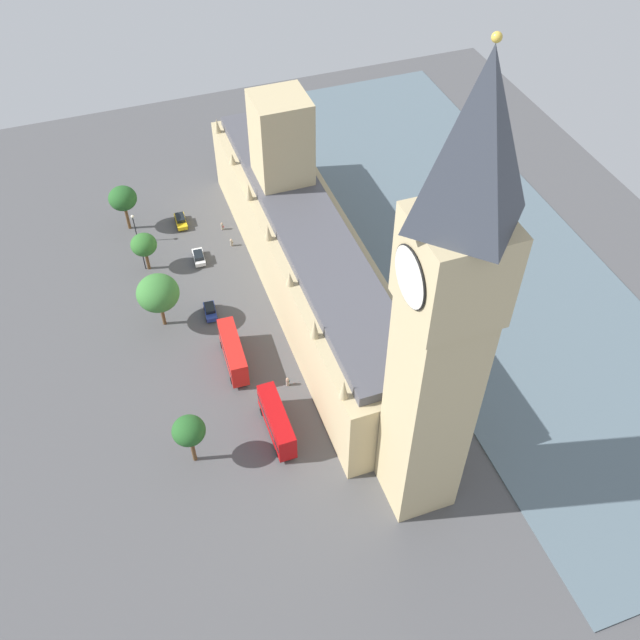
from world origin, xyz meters
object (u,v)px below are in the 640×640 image
(double_decker_bus_under_trees, at_px, (233,352))
(plane_tree_slot_11, at_px, (158,293))
(car_blue_far_end, at_px, (210,311))
(car_white_midblock, at_px, (199,257))
(plane_tree_corner, at_px, (189,431))
(double_decker_bus_by_river_gate, at_px, (277,421))
(street_lamp_slot_13, at_px, (134,223))
(clock_tower, at_px, (444,323))
(plane_tree_slot_10, at_px, (144,245))
(pedestrian_trailing, at_px, (287,382))
(plane_tree_kerbside, at_px, (123,199))
(street_lamp_slot_12, at_px, (141,248))
(pedestrian_leading, at_px, (231,243))
(parliament_building, at_px, (305,249))
(pedestrian_near_tower, at_px, (222,226))
(car_yellow_cab_opposite_hall, at_px, (181,220))

(double_decker_bus_under_trees, distance_m, plane_tree_slot_11, 15.07)
(plane_tree_slot_11, bearing_deg, car_blue_far_end, 176.33)
(car_white_midblock, xyz_separation_m, plane_tree_corner, (9.63, 39.57, 5.75))
(car_white_midblock, distance_m, double_decker_bus_by_river_gate, 39.20)
(car_blue_far_end, bearing_deg, street_lamp_slot_13, -65.56)
(clock_tower, distance_m, plane_tree_corner, 38.76)
(plane_tree_slot_10, bearing_deg, pedestrian_trailing, 114.38)
(plane_tree_kerbside, height_order, street_lamp_slot_12, plane_tree_kerbside)
(double_decker_bus_under_trees, height_order, street_lamp_slot_12, street_lamp_slot_12)
(car_blue_far_end, distance_m, pedestrian_trailing, 19.52)
(car_blue_far_end, distance_m, street_lamp_slot_13, 23.99)
(clock_tower, relative_size, car_blue_far_end, 14.41)
(car_blue_far_end, relative_size, street_lamp_slot_12, 0.63)
(double_decker_bus_by_river_gate, distance_m, plane_tree_kerbside, 53.79)
(car_white_midblock, relative_size, plane_tree_slot_11, 0.45)
(car_blue_far_end, relative_size, double_decker_bus_under_trees, 0.40)
(pedestrian_leading, relative_size, street_lamp_slot_13, 0.26)
(car_white_midblock, bearing_deg, street_lamp_slot_13, 139.71)
(pedestrian_leading, height_order, street_lamp_slot_12, street_lamp_slot_12)
(parliament_building, distance_m, plane_tree_kerbside, 36.14)
(parliament_building, height_order, street_lamp_slot_13, parliament_building)
(parliament_building, height_order, pedestrian_near_tower, parliament_building)
(parliament_building, relative_size, car_blue_far_end, 16.69)
(street_lamp_slot_13, bearing_deg, street_lamp_slot_12, 90.08)
(pedestrian_trailing, bearing_deg, clock_tower, 3.63)
(double_decker_bus_under_trees, xyz_separation_m, plane_tree_corner, (9.42, 14.76, 4.00))
(car_blue_far_end, bearing_deg, plane_tree_corner, 76.80)
(street_lamp_slot_12, bearing_deg, parliament_building, 151.46)
(car_yellow_cab_opposite_hall, distance_m, plane_tree_slot_10, 13.49)
(clock_tower, height_order, pedestrian_leading, clock_tower)
(street_lamp_slot_12, bearing_deg, street_lamp_slot_13, -89.92)
(car_white_midblock, bearing_deg, plane_tree_kerbside, 130.90)
(clock_tower, relative_size, plane_tree_slot_10, 8.44)
(parliament_building, distance_m, double_decker_bus_under_trees, 20.85)
(parliament_building, relative_size, pedestrian_near_tower, 45.47)
(pedestrian_near_tower, xyz_separation_m, street_lamp_slot_13, (15.15, -1.84, 3.45))
(car_yellow_cab_opposite_hall, bearing_deg, double_decker_bus_by_river_gate, 95.45)
(pedestrian_near_tower, relative_size, plane_tree_kerbside, 0.18)
(double_decker_bus_by_river_gate, xyz_separation_m, plane_tree_corner, (11.85, 0.48, 4.00))
(pedestrian_trailing, bearing_deg, plane_tree_kerbside, 178.12)
(parliament_building, bearing_deg, double_decker_bus_under_trees, 38.30)
(car_blue_far_end, height_order, street_lamp_slot_12, street_lamp_slot_12)
(car_blue_far_end, height_order, double_decker_bus_under_trees, double_decker_bus_under_trees)
(pedestrian_near_tower, height_order, street_lamp_slot_12, street_lamp_slot_12)
(car_yellow_cab_opposite_hall, relative_size, double_decker_bus_under_trees, 0.43)
(car_blue_far_end, bearing_deg, clock_tower, 118.58)
(car_yellow_cab_opposite_hall, height_order, street_lamp_slot_12, street_lamp_slot_12)
(car_blue_far_end, distance_m, double_decker_bus_by_river_gate, 25.87)
(car_white_midblock, xyz_separation_m, street_lamp_slot_12, (9.21, -1.08, 3.78))
(car_white_midblock, xyz_separation_m, plane_tree_slot_10, (8.64, -0.94, 4.42))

